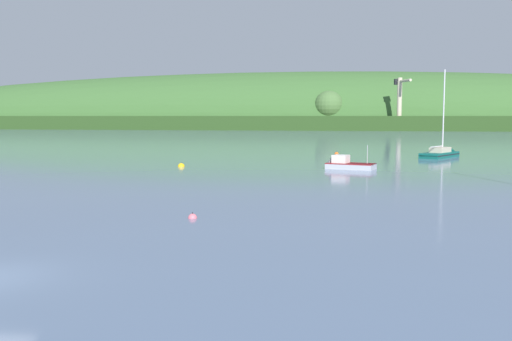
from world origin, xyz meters
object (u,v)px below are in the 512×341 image
Objects in this scene: sailboat_midwater_white at (442,156)px; mooring_buoy_foreground at (193,218)px; mooring_buoy_off_fishing_boat at (181,167)px; dockside_crane at (400,106)px; mooring_buoy_far_upstream at (336,154)px; fishing_boat_moored at (345,166)px.

sailboat_midwater_white reaches higher than mooring_buoy_foreground.
mooring_buoy_off_fishing_boat is at bearing 153.13° from sailboat_midwater_white.
sailboat_midwater_white is (-17.17, -136.60, -9.07)m from dockside_crane.
sailboat_midwater_white reaches higher than mooring_buoy_far_upstream.
mooring_buoy_foreground is at bearing -77.06° from mooring_buoy_off_fishing_boat.
fishing_boat_moored is at bearing -4.39° from mooring_buoy_off_fishing_boat.
dockside_crane is at bearing 27.65° from sailboat_midwater_white.
dockside_crane is at bearing 76.71° from mooring_buoy_far_upstream.
sailboat_midwater_white is 2.26× the size of fishing_boat_moored.
mooring_buoy_foreground is 54.82m from mooring_buoy_far_upstream.
mooring_buoy_off_fishing_boat is (-32.19, -17.35, -0.17)m from sailboat_midwater_white.
dockside_crane is at bearing 77.18° from mooring_buoy_foreground.
fishing_boat_moored reaches higher than mooring_buoy_foreground.
fishing_boat_moored is 9.90× the size of mooring_buoy_foreground.
mooring_buoy_foreground is 0.86× the size of mooring_buoy_far_upstream.
sailboat_midwater_white is at bearing -20.68° from dockside_crane.
dockside_crane is at bearing 72.22° from mooring_buoy_off_fishing_boat.
mooring_buoy_off_fishing_boat reaches higher than mooring_buoy_foreground.
mooring_buoy_foreground is (-10.48, -29.99, -0.32)m from fishing_boat_moored.
dockside_crane is 3.42× the size of fishing_boat_moored.
dockside_crane is 23.26× the size of mooring_buoy_off_fishing_boat.
fishing_boat_moored is (-31.68, -155.30, -8.92)m from dockside_crane.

